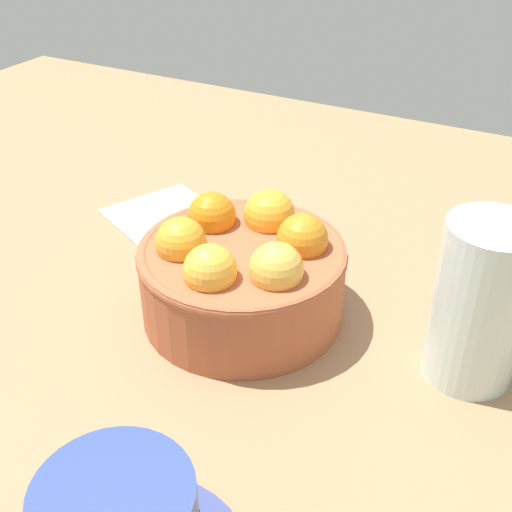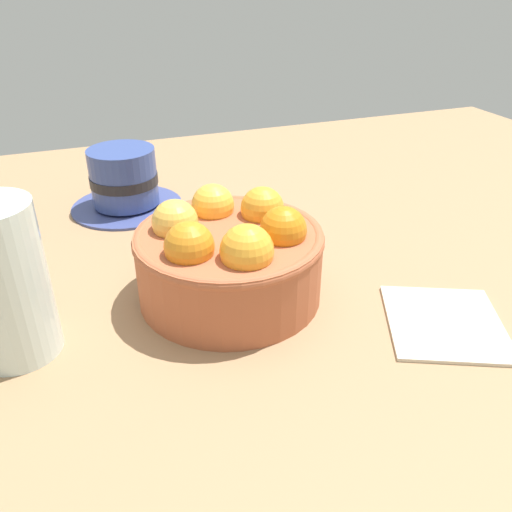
# 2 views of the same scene
# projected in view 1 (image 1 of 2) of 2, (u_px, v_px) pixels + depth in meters

# --- Properties ---
(ground_plane) EXTENTS (1.34, 0.96, 0.03)m
(ground_plane) POSITION_uv_depth(u_px,v_px,m) (243.00, 329.00, 0.52)
(ground_plane) COLOR #997551
(terracotta_bowl) EXTENTS (0.16, 0.16, 0.09)m
(terracotta_bowl) POSITION_uv_depth(u_px,v_px,m) (243.00, 271.00, 0.49)
(terracotta_bowl) COLOR #AD5938
(terracotta_bowl) RESTS_ON ground_plane
(water_glass) EXTENTS (0.06, 0.06, 0.12)m
(water_glass) POSITION_uv_depth(u_px,v_px,m) (480.00, 303.00, 0.43)
(water_glass) COLOR silver
(water_glass) RESTS_ON ground_plane
(folded_napkin) EXTENTS (0.12, 0.13, 0.01)m
(folded_napkin) POSITION_uv_depth(u_px,v_px,m) (162.00, 213.00, 0.65)
(folded_napkin) COLOR beige
(folded_napkin) RESTS_ON ground_plane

